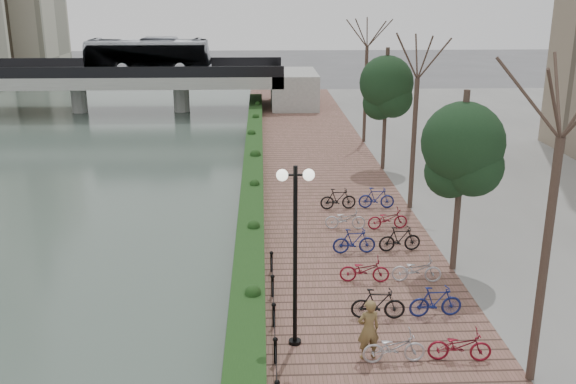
{
  "coord_description": "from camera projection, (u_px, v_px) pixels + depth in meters",
  "views": [
    {
      "loc": [
        1.11,
        -12.22,
        10.06
      ],
      "look_at": [
        2.19,
        13.82,
        2.0
      ],
      "focal_mm": 40.0,
      "sensor_mm": 36.0,
      "label": 1
    }
  ],
  "objects": [
    {
      "name": "pedestrian",
      "position": [
        368.0,
        329.0,
        17.37
      ],
      "size": [
        0.71,
        0.54,
        1.75
      ],
      "primitive_type": "imported",
      "rotation": [
        0.0,
        0.0,
        3.35
      ],
      "color": "brown",
      "rests_on": "promenade"
    },
    {
      "name": "bridge",
      "position": [
        92.0,
        74.0,
        56.0
      ],
      "size": [
        36.0,
        10.77,
        6.5
      ],
      "color": "gray",
      "rests_on": "ground"
    },
    {
      "name": "bicycle_parking",
      "position": [
        384.0,
        255.0,
        23.33
      ],
      "size": [
        2.4,
        14.69,
        1.0
      ],
      "color": "#B8B7BC",
      "rests_on": "promenade"
    },
    {
      "name": "hedge",
      "position": [
        253.0,
        179.0,
        33.47
      ],
      "size": [
        1.1,
        56.0,
        0.6
      ],
      "primitive_type": "cube",
      "color": "#1B3B15",
      "rests_on": "promenade"
    },
    {
      "name": "lamppost",
      "position": [
        295.0,
        220.0,
        17.24
      ],
      "size": [
        1.02,
        0.32,
        5.26
      ],
      "color": "black",
      "rests_on": "promenade"
    },
    {
      "name": "promenade",
      "position": [
        322.0,
        204.0,
        31.38
      ],
      "size": [
        8.0,
        75.0,
        0.5
      ],
      "primitive_type": "cube",
      "color": "brown",
      "rests_on": "ground"
    },
    {
      "name": "street_trees",
      "position": [
        432.0,
        159.0,
        25.93
      ],
      "size": [
        3.2,
        37.12,
        6.8
      ],
      "color": "#31241D",
      "rests_on": "promenade"
    },
    {
      "name": "chain_fence",
      "position": [
        276.0,
        373.0,
        16.31
      ],
      "size": [
        0.1,
        14.1,
        0.7
      ],
      "color": "black",
      "rests_on": "promenade"
    }
  ]
}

